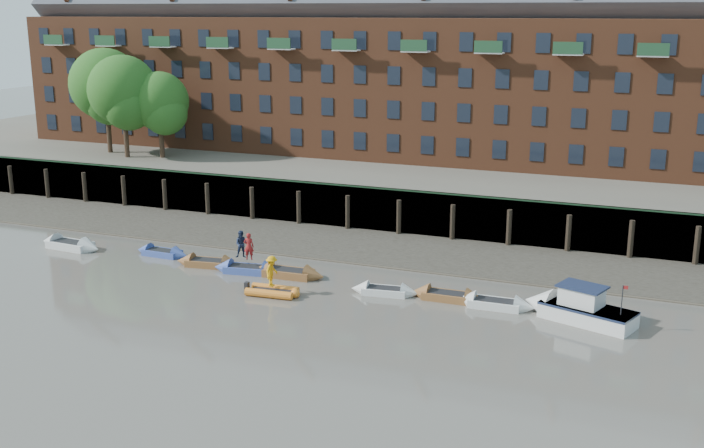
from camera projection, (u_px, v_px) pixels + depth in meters
The scene contains 20 objects.
ground at pixel (221, 338), 40.97m from camera, with size 220.00×220.00×0.00m, color #605C54.
foreshore at pixel (354, 245), 57.15m from camera, with size 110.00×8.00×0.50m, color #3D382F.
mud_band at pixel (335, 259), 54.09m from camera, with size 110.00×1.60×0.10m, color #4C4336.
river_wall at pixel (376, 209), 60.68m from camera, with size 110.00×1.23×3.30m.
bank_terrace at pixel (429, 176), 72.92m from camera, with size 110.00×28.00×3.20m, color #5E594D.
apartment_terrace at pixel (435, 46), 70.98m from camera, with size 80.60×15.56×20.98m.
tree_cluster at pixel (123, 90), 72.46m from camera, with size 11.76×7.74×9.40m.
rowboat_0 at pixel (70, 245), 56.32m from camera, with size 5.05×1.78×1.44m.
rowboat_1 at pixel (162, 253), 54.68m from camera, with size 4.01×1.29×1.15m.
rowboat_2 at pixel (208, 263), 52.43m from camera, with size 4.45×1.86×1.25m.
rowboat_3 at pixel (248, 269), 51.14m from camera, with size 4.52×1.90×1.27m.
rowboat_4 at pixel (288, 273), 50.35m from camera, with size 4.73×1.57×1.36m.
rowboat_5 at pixel (385, 291), 47.26m from camera, with size 4.08×1.65×1.15m.
rowboat_6 at pixel (447, 296), 46.36m from camera, with size 4.33×1.32×1.25m.
rowboat_7 at pixel (495, 304), 45.15m from camera, with size 4.40×1.37×1.27m.
rib_tender at pixel (274, 291), 47.10m from camera, with size 3.15×1.67×0.54m.
motor_launch at pixel (570, 307), 43.51m from camera, with size 6.35×3.79×2.49m.
person_rower_a at pixel (249, 246), 50.77m from camera, with size 0.62×0.41×1.71m, color maroon.
person_rower_b at pixel (242, 244), 51.16m from camera, with size 0.84×0.66×1.74m, color #19233F.
person_rib_crew at pixel (272, 271), 46.94m from camera, with size 1.16×0.67×1.80m, color orange.
Camera 1 is at (20.21, -33.07, 15.86)m, focal length 42.00 mm.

